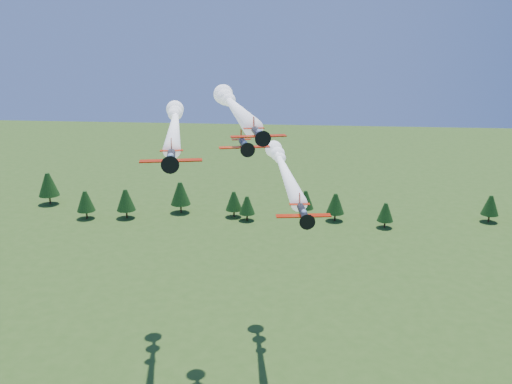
# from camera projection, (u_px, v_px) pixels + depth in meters

# --- Properties ---
(plane_lead) EXTENTS (15.43, 44.15, 3.70)m
(plane_lead) POSITION_uv_depth(u_px,v_px,m) (233.00, 105.00, 94.48)
(plane_lead) COLOR black
(plane_lead) RESTS_ON ground
(plane_left) EXTENTS (15.91, 51.59, 3.70)m
(plane_left) POSITION_uv_depth(u_px,v_px,m) (175.00, 122.00, 104.53)
(plane_left) COLOR black
(plane_left) RESTS_ON ground
(plane_right) EXTENTS (12.74, 49.67, 3.70)m
(plane_right) POSITION_uv_depth(u_px,v_px,m) (283.00, 167.00, 109.04)
(plane_right) COLOR black
(plane_right) RESTS_ON ground
(plane_slot) EXTENTS (7.65, 8.44, 2.67)m
(plane_slot) POSITION_uv_depth(u_px,v_px,m) (244.00, 145.00, 84.48)
(plane_slot) COLOR black
(plane_slot) RESTS_ON ground
(treeline) EXTENTS (177.62, 21.46, 11.85)m
(treeline) POSITION_uv_depth(u_px,v_px,m) (250.00, 198.00, 197.62)
(treeline) COLOR #382314
(treeline) RESTS_ON ground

